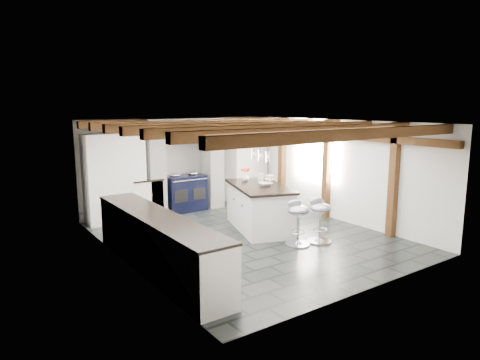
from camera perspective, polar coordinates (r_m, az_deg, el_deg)
ground at (r=8.68m, az=0.98°, el=-7.62°), size 6.00×6.00×0.00m
room_shell at (r=9.29m, az=-7.19°, el=0.25°), size 6.00×6.03×6.00m
range_cooker at (r=10.78m, az=-7.38°, el=-1.64°), size 1.00×0.63×0.99m
kitchen_island at (r=9.12m, az=2.56°, el=-3.56°), size 1.57×2.15×1.27m
bar_stool_near at (r=8.37m, az=10.57°, el=-4.61°), size 0.50×0.50×0.87m
bar_stool_far at (r=8.13m, az=7.71°, el=-4.97°), size 0.51×0.51×0.87m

